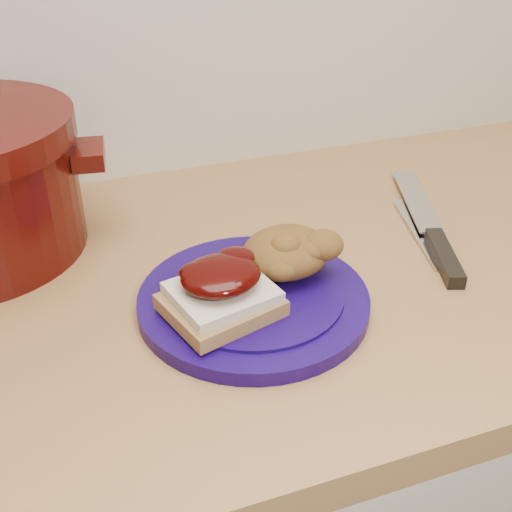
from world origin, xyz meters
name	(u,v)px	position (x,y,z in m)	size (l,w,h in m)	color
plate	(254,301)	(-0.01, 1.43, 0.91)	(0.24, 0.24, 0.02)	#14054A
sandwich	(221,291)	(-0.05, 1.41, 0.94)	(0.12, 0.12, 0.05)	olive
stuffing_mound	(286,252)	(0.04, 1.45, 0.94)	(0.10, 0.09, 0.05)	brown
chef_knife	(436,240)	(0.24, 1.47, 0.91)	(0.12, 0.28, 0.02)	black
butter_knife	(417,232)	(0.24, 1.50, 0.90)	(0.17, 0.01, 0.00)	silver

